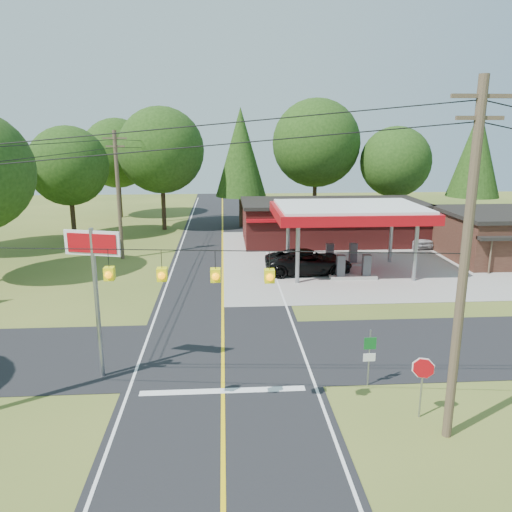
{
  "coord_description": "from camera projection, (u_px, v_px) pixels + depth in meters",
  "views": [
    {
      "loc": [
        0.14,
        -21.33,
        9.94
      ],
      "look_at": [
        2.0,
        7.0,
        2.8
      ],
      "focal_mm": 35.0,
      "sensor_mm": 36.0,
      "label": 1
    }
  ],
  "objects": [
    {
      "name": "treeline_backdrop",
      "position": [
        230.0,
        159.0,
        44.52
      ],
      "size": [
        70.27,
        51.59,
        13.3
      ],
      "color": "#332316",
      "rests_on": "ground"
    },
    {
      "name": "gas_canopy",
      "position": [
        349.0,
        214.0,
        35.17
      ],
      "size": [
        10.6,
        7.4,
        4.88
      ],
      "color": "gray",
      "rests_on": "ground"
    },
    {
      "name": "convenience_store",
      "position": [
        332.0,
        221.0,
        45.47
      ],
      "size": [
        16.4,
        7.55,
        3.8
      ],
      "color": "maroon",
      "rests_on": "ground"
    },
    {
      "name": "route_sign_post",
      "position": [
        369.0,
        353.0,
        19.67
      ],
      "size": [
        0.49,
        0.09,
        2.39
      ],
      "color": "gray",
      "rests_on": "ground"
    },
    {
      "name": "suv_car",
      "position": [
        308.0,
        262.0,
        35.6
      ],
      "size": [
        6.22,
        6.22,
        1.72
      ],
      "primitive_type": "imported",
      "rotation": [
        0.0,
        0.0,
        1.58
      ],
      "color": "black",
      "rests_on": "ground"
    },
    {
      "name": "big_stop_sign",
      "position": [
        94.0,
        270.0,
        19.67
      ],
      "size": [
        2.27,
        0.7,
        6.29
      ],
      "color": "gray",
      "rests_on": "ground"
    },
    {
      "name": "main_highway",
      "position": [
        223.0,
        352.0,
        23.06
      ],
      "size": [
        8.0,
        120.0,
        0.02
      ],
      "primitive_type": "cube",
      "color": "black",
      "rests_on": "ground"
    },
    {
      "name": "utility_pole_far_left",
      "position": [
        118.0,
        194.0,
        38.7
      ],
      "size": [
        1.8,
        0.3,
        10.0
      ],
      "color": "#473828",
      "rests_on": "ground"
    },
    {
      "name": "utility_pole_near_right",
      "position": [
        464.0,
        264.0,
        15.31
      ],
      "size": [
        1.8,
        0.3,
        11.5
      ],
      "color": "#473828",
      "rests_on": "ground"
    },
    {
      "name": "utility_pole_north",
      "position": [
        163.0,
        179.0,
        55.36
      ],
      "size": [
        0.3,
        0.3,
        9.5
      ],
      "color": "#473828",
      "rests_on": "ground"
    },
    {
      "name": "cross_road",
      "position": [
        223.0,
        352.0,
        23.06
      ],
      "size": [
        70.0,
        7.0,
        0.02
      ],
      "primitive_type": "cube",
      "color": "black",
      "rests_on": "ground"
    },
    {
      "name": "sedan_car",
      "position": [
        414.0,
        238.0,
        44.22
      ],
      "size": [
        4.8,
        4.8,
        1.49
      ],
      "primitive_type": "imported",
      "rotation": [
        0.0,
        0.0,
        0.11
      ],
      "color": "silver",
      "rests_on": "ground"
    },
    {
      "name": "overhead_beacons",
      "position": [
        188.0,
        253.0,
        15.67
      ],
      "size": [
        17.04,
        2.04,
        1.03
      ],
      "color": "black",
      "rests_on": "ground"
    },
    {
      "name": "lane_center_yellow",
      "position": [
        223.0,
        352.0,
        23.05
      ],
      "size": [
        0.15,
        110.0,
        0.0
      ],
      "primitive_type": "cube",
      "color": "yellow",
      "rests_on": "main_highway"
    },
    {
      "name": "ground",
      "position": [
        223.0,
        352.0,
        23.06
      ],
      "size": [
        120.0,
        120.0,
        0.0
      ],
      "primitive_type": "plane",
      "color": "#485C20",
      "rests_on": "ground"
    },
    {
      "name": "octagonal_stop_sign",
      "position": [
        423.0,
        373.0,
        17.4
      ],
      "size": [
        0.76,
        0.34,
        2.32
      ],
      "color": "gray",
      "rests_on": "ground"
    }
  ]
}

